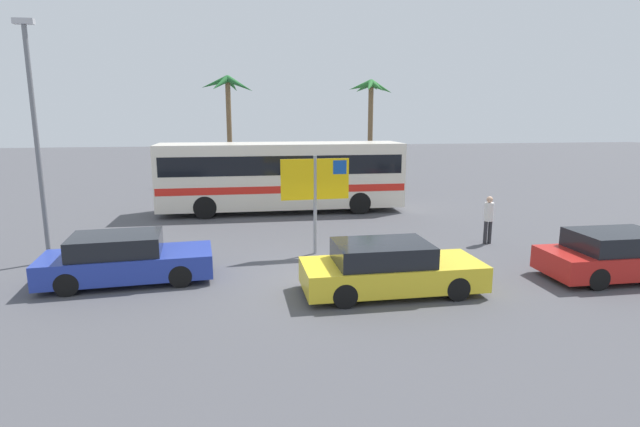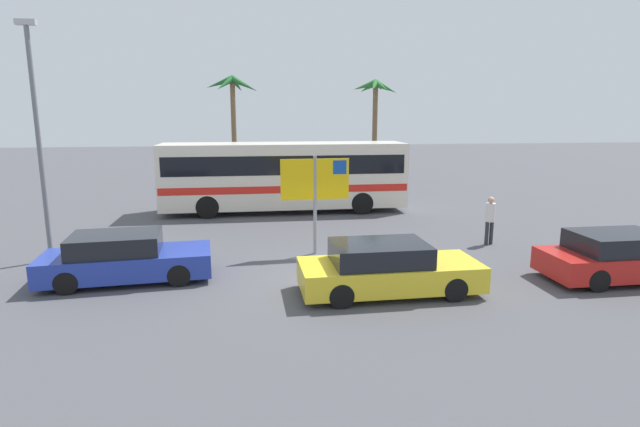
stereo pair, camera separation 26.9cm
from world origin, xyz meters
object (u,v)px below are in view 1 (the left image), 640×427
Objects in this scene: car_red at (621,256)px; car_yellow at (389,269)px; bus_front_coach at (282,174)px; pedestrian_near_sign at (489,216)px; ferry_sign at (317,183)px; car_blue at (125,259)px.

car_red and car_yellow have the same top height.
pedestrian_near_sign is (6.65, -7.04, -0.79)m from bus_front_coach.
ferry_sign is 8.98m from car_red.
bus_front_coach is 7.40m from ferry_sign.
pedestrian_near_sign is (6.12, 0.33, -1.33)m from ferry_sign.
car_red is 6.70m from car_yellow.
car_red is 0.98× the size of car_blue.
pedestrian_near_sign reaches higher than car_red.
car_blue is 2.71× the size of pedestrian_near_sign.
car_blue is at bearing 172.21° from car_red.
bus_front_coach is 11.45m from car_yellow.
bus_front_coach reaches higher than pedestrian_near_sign.
car_blue is 1.00× the size of car_yellow.
bus_front_coach reaches higher than car_red.
car_red is (8.52, -11.10, -1.15)m from bus_front_coach.
car_blue is 7.08m from car_yellow.
bus_front_coach is at bearing 127.22° from car_red.
pedestrian_near_sign reaches higher than car_yellow.
pedestrian_near_sign is at bearing 40.05° from car_yellow.
pedestrian_near_sign is (-1.86, 4.06, 0.36)m from car_red.
ferry_sign is 6.27m from pedestrian_near_sign.
pedestrian_near_sign reaches higher than car_blue.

